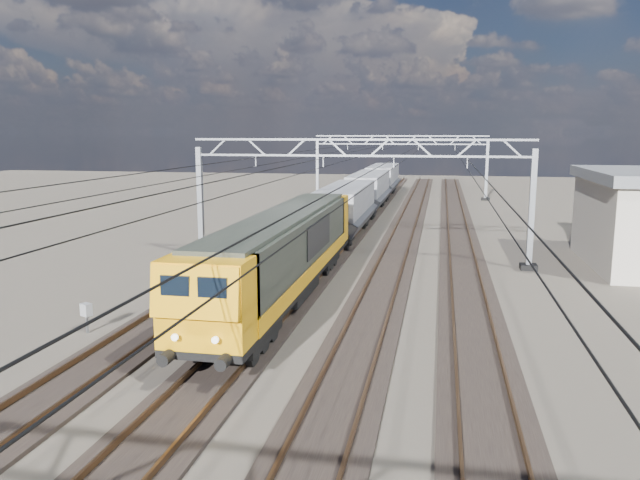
% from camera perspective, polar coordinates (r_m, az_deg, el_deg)
% --- Properties ---
extents(ground, '(160.00, 160.00, 0.00)m').
position_cam_1_polar(ground, '(32.30, 2.47, -3.53)').
color(ground, '#2B2420').
rests_on(ground, ground).
extents(track_outer_west, '(2.60, 140.00, 0.30)m').
position_cam_1_polar(track_outer_west, '(33.68, -7.69, -2.93)').
color(track_outer_west, black).
rests_on(track_outer_west, ground).
extents(track_loco, '(2.60, 140.00, 0.30)m').
position_cam_1_polar(track_loco, '(32.63, -1.01, -3.25)').
color(track_loco, black).
rests_on(track_loco, ground).
extents(track_inner_east, '(2.60, 140.00, 0.30)m').
position_cam_1_polar(track_inner_east, '(32.06, 6.01, -3.54)').
color(track_inner_east, black).
rests_on(track_inner_east, ground).
extents(track_outer_east, '(2.60, 140.00, 0.30)m').
position_cam_1_polar(track_outer_east, '(31.98, 13.18, -3.79)').
color(track_outer_east, black).
rests_on(track_outer_east, ground).
extents(catenary_gantry_mid, '(19.90, 0.90, 7.11)m').
position_cam_1_polar(catenary_gantry_mid, '(35.57, 3.48, 4.08)').
color(catenary_gantry_mid, gray).
rests_on(catenary_gantry_mid, ground).
extents(catenary_gantry_far, '(19.90, 0.90, 7.11)m').
position_cam_1_polar(catenary_gantry_far, '(71.33, 7.33, 6.89)').
color(catenary_gantry_far, gray).
rests_on(catenary_gantry_far, ground).
extents(overhead_wires, '(12.03, 140.00, 0.53)m').
position_cam_1_polar(overhead_wires, '(39.40, 4.28, 7.32)').
color(overhead_wires, black).
rests_on(overhead_wires, ground).
extents(locomotive, '(2.76, 21.10, 3.62)m').
position_cam_1_polar(locomotive, '(27.26, -3.28, -1.03)').
color(locomotive, black).
rests_on(locomotive, ground).
extents(hopper_wagon_lead, '(3.38, 13.00, 3.25)m').
position_cam_1_polar(hopper_wagon_lead, '(44.45, 2.35, 3.07)').
color(hopper_wagon_lead, black).
rests_on(hopper_wagon_lead, ground).
extents(hopper_wagon_mid, '(3.38, 13.00, 3.25)m').
position_cam_1_polar(hopper_wagon_mid, '(58.45, 4.47, 4.67)').
color(hopper_wagon_mid, black).
rests_on(hopper_wagon_mid, ground).
extents(hopper_wagon_third, '(3.38, 13.00, 3.25)m').
position_cam_1_polar(hopper_wagon_third, '(72.53, 5.77, 5.64)').
color(hopper_wagon_third, black).
rests_on(hopper_wagon_third, ground).
extents(trackside_cabinet, '(0.46, 0.41, 1.14)m').
position_cam_1_polar(trackside_cabinet, '(25.05, -20.59, -6.08)').
color(trackside_cabinet, gray).
rests_on(trackside_cabinet, ground).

